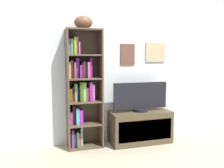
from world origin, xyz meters
TOP-DOWN VIEW (x-y plane):
  - back_wall at (0.00, 1.13)m, footprint 4.80×0.08m
  - bookshelf at (-0.77, 0.99)m, footprint 0.48×0.29m
  - football at (-0.73, 0.96)m, footprint 0.26×0.19m
  - tv_stand at (0.08, 0.89)m, footprint 0.89×0.40m
  - television at (0.08, 0.90)m, footprint 0.82×0.22m

SIDE VIEW (x-z plane):
  - tv_stand at x=0.08m, z-range 0.00..0.47m
  - television at x=0.08m, z-range 0.47..0.89m
  - bookshelf at x=-0.77m, z-range -0.01..1.62m
  - back_wall at x=0.00m, z-range 0.00..2.58m
  - football at x=-0.73m, z-range 1.63..1.80m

